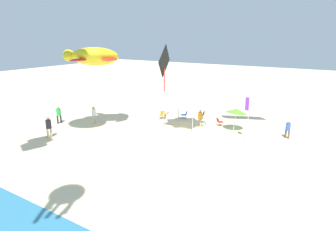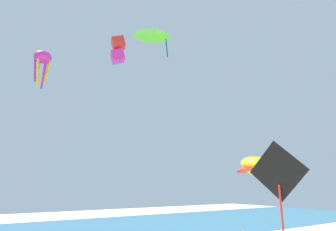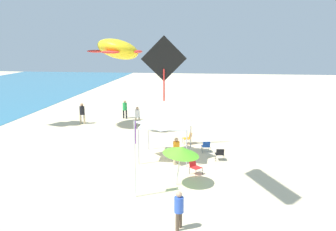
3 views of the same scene
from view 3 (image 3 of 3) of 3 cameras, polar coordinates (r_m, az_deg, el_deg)
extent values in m
cube|color=beige|center=(23.79, 0.82, -6.64)|extent=(120.00, 120.00, 0.10)
cylinder|color=#B7B7BC|center=(21.76, 2.94, -5.27)|extent=(0.07, 0.07, 2.18)
cylinder|color=#B7B7BC|center=(24.75, 3.59, -3.17)|extent=(0.07, 0.07, 2.18)
cylinder|color=#B7B7BC|center=(22.20, -4.64, -4.95)|extent=(0.07, 0.07, 2.18)
cylinder|color=#B7B7BC|center=(25.14, -3.09, -2.93)|extent=(0.07, 0.07, 2.18)
cube|color=silver|center=(23.13, -0.30, -1.31)|extent=(3.23, 3.04, 0.10)
pyramid|color=silver|center=(23.06, -0.30, -0.55)|extent=(3.17, 2.98, 0.52)
cylinder|color=silver|center=(19.04, 1.70, -7.93)|extent=(0.16, 0.32, 2.09)
cone|color=#66D82D|center=(18.71, 2.11, -5.51)|extent=(1.92, 1.92, 0.74)
cylinder|color=black|center=(20.50, 4.39, -9.00)|extent=(0.02, 0.02, 0.40)
cylinder|color=black|center=(20.85, 5.42, -8.66)|extent=(0.02, 0.02, 0.40)
cylinder|color=black|center=(20.85, 3.38, -8.63)|extent=(0.02, 0.02, 0.40)
cylinder|color=black|center=(21.19, 4.40, -8.30)|extent=(0.02, 0.02, 0.40)
cube|color=red|center=(20.78, 4.41, -8.13)|extent=(0.73, 0.73, 0.03)
cube|color=red|center=(20.90, 3.85, -7.39)|extent=(0.45, 0.43, 0.41)
cylinder|color=black|center=(23.65, 8.62, -6.25)|extent=(0.02, 0.02, 0.40)
cylinder|color=black|center=(23.59, 7.36, -6.25)|extent=(0.02, 0.02, 0.40)
cylinder|color=black|center=(23.16, 8.78, -6.64)|extent=(0.02, 0.02, 0.40)
cylinder|color=black|center=(23.10, 7.49, -6.65)|extent=(0.02, 0.02, 0.40)
cube|color=black|center=(23.31, 8.08, -5.98)|extent=(0.57, 0.57, 0.03)
cube|color=black|center=(22.98, 8.18, -5.70)|extent=(0.18, 0.50, 0.41)
cylinder|color=black|center=(25.19, 6.42, -5.06)|extent=(0.02, 0.02, 0.40)
cylinder|color=black|center=(25.11, 5.24, -5.09)|extent=(0.02, 0.02, 0.40)
cylinder|color=black|center=(24.70, 6.62, -5.41)|extent=(0.02, 0.02, 0.40)
cylinder|color=black|center=(24.62, 5.42, -5.44)|extent=(0.02, 0.02, 0.40)
cube|color=blue|center=(24.84, 5.94, -4.81)|extent=(0.61, 0.61, 0.03)
cube|color=blue|center=(24.51, 6.06, -4.53)|extent=(0.22, 0.51, 0.41)
cylinder|color=black|center=(26.88, 2.25, -3.91)|extent=(0.02, 0.02, 0.40)
cylinder|color=black|center=(26.40, 2.54, -4.21)|extent=(0.02, 0.02, 0.40)
cylinder|color=black|center=(27.02, 3.32, -3.84)|extent=(0.02, 0.02, 0.40)
cylinder|color=black|center=(26.54, 3.63, -4.13)|extent=(0.02, 0.02, 0.40)
cube|color=orange|center=(26.66, 2.94, -3.61)|extent=(0.67, 0.67, 0.03)
cube|color=orange|center=(26.68, 3.54, -3.13)|extent=(0.51, 0.29, 0.41)
cylinder|color=silver|center=(17.45, -5.20, -6.85)|extent=(0.06, 0.06, 3.80)
cube|color=purple|center=(17.27, -5.15, -2.72)|extent=(0.30, 0.02, 1.10)
cylinder|color=brown|center=(15.28, 1.95, -15.90)|extent=(0.14, 0.14, 0.73)
cylinder|color=brown|center=(15.05, 1.46, -16.35)|extent=(0.14, 0.14, 0.73)
cylinder|color=blue|center=(14.86, 1.72, -13.79)|extent=(0.38, 0.38, 0.64)
sphere|color=tan|center=(14.67, 1.73, -12.25)|extent=(0.24, 0.24, 0.24)
cylinder|color=#C6B28C|center=(22.27, 1.05, -6.77)|extent=(0.15, 0.15, 0.76)
cylinder|color=#C6B28C|center=(22.48, 1.57, -6.59)|extent=(0.15, 0.15, 0.76)
cylinder|color=orange|center=(22.15, 1.32, -4.93)|extent=(0.40, 0.40, 0.66)
sphere|color=tan|center=(22.03, 1.32, -3.79)|extent=(0.25, 0.25, 0.25)
cylinder|color=black|center=(35.36, -6.53, 0.18)|extent=(0.16, 0.16, 0.81)
cylinder|color=black|center=(35.53, -6.97, 0.23)|extent=(0.16, 0.16, 0.81)
cylinder|color=green|center=(35.30, -6.78, 1.41)|extent=(0.42, 0.42, 0.71)
sphere|color=tan|center=(35.22, -6.80, 2.19)|extent=(0.27, 0.27, 0.27)
cylinder|color=#C6B28C|center=(32.25, -4.53, -0.93)|extent=(0.15, 0.15, 0.78)
cylinder|color=#C6B28C|center=(32.17, -5.06, -0.97)|extent=(0.15, 0.15, 0.78)
cylinder|color=white|center=(32.05, -4.82, 0.32)|extent=(0.41, 0.41, 0.68)
sphere|color=tan|center=(31.97, -4.83, 1.14)|extent=(0.25, 0.25, 0.25)
cylinder|color=#C6B28C|center=(33.71, -12.97, -0.57)|extent=(0.17, 0.17, 0.86)
cylinder|color=#C6B28C|center=(33.81, -13.52, -0.56)|extent=(0.17, 0.17, 0.86)
cylinder|color=black|center=(33.60, -13.31, 0.78)|extent=(0.45, 0.45, 0.75)
sphere|color=#A87A56|center=(33.51, -13.35, 1.65)|extent=(0.28, 0.28, 0.28)
ellipsoid|color=yellow|center=(29.89, -7.88, 10.25)|extent=(5.35, 5.21, 2.31)
sphere|color=yellow|center=(32.01, -9.37, 10.50)|extent=(1.02, 1.02, 1.02)
ellipsoid|color=red|center=(30.47, -11.28, 9.84)|extent=(1.00, 1.70, 0.23)
ellipsoid|color=red|center=(31.50, -6.08, 10.05)|extent=(1.63, 0.75, 0.23)
ellipsoid|color=red|center=(28.22, -9.04, 9.78)|extent=(1.00, 1.70, 0.23)
ellipsoid|color=red|center=(29.07, -4.77, 9.94)|extent=(1.63, 0.75, 0.23)
cube|color=black|center=(24.67, -0.64, 8.88)|extent=(0.73, 3.03, 3.08)
cylinder|color=red|center=(24.83, -0.63, 4.78)|extent=(0.11, 0.11, 2.19)
camera|label=1|loc=(28.04, -62.19, 7.66)|focal=30.23mm
camera|label=2|loc=(12.94, 33.64, 0.90)|focal=30.60mm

